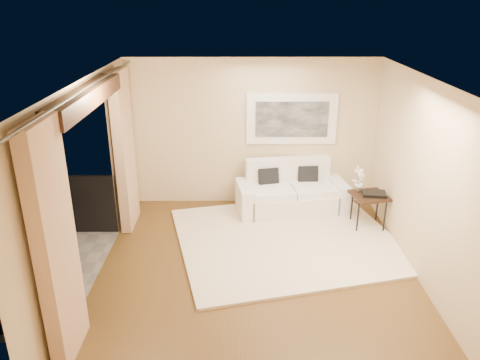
{
  "coord_description": "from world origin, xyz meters",
  "views": [
    {
      "loc": [
        -0.25,
        -5.71,
        3.7
      ],
      "look_at": [
        -0.23,
        0.94,
        1.05
      ],
      "focal_mm": 35.0,
      "sensor_mm": 36.0,
      "label": 1
    }
  ],
  "objects_px": {
    "orchid": "(359,179)",
    "ice_bucket": "(7,215)",
    "balcony_chair_near": "(30,270)",
    "sofa": "(290,193)",
    "bistro_table": "(18,230)",
    "balcony_chair_far": "(11,235)",
    "side_table": "(369,198)"
  },
  "relations": [
    {
      "from": "orchid",
      "to": "ice_bucket",
      "type": "distance_m",
      "value": 5.4
    },
    {
      "from": "orchid",
      "to": "balcony_chair_near",
      "type": "xyz_separation_m",
      "value": [
        -4.54,
        -2.43,
        -0.21
      ]
    },
    {
      "from": "sofa",
      "to": "ice_bucket",
      "type": "height_order",
      "value": "ice_bucket"
    },
    {
      "from": "orchid",
      "to": "balcony_chair_near",
      "type": "distance_m",
      "value": 5.16
    },
    {
      "from": "ice_bucket",
      "to": "sofa",
      "type": "bearing_deg",
      "value": 26.85
    },
    {
      "from": "orchid",
      "to": "bistro_table",
      "type": "relative_size",
      "value": 0.54
    },
    {
      "from": "balcony_chair_far",
      "to": "balcony_chair_near",
      "type": "distance_m",
      "value": 1.03
    },
    {
      "from": "side_table",
      "to": "balcony_chair_far",
      "type": "relative_size",
      "value": 0.61
    },
    {
      "from": "balcony_chair_near",
      "to": "sofa",
      "type": "bearing_deg",
      "value": 44.91
    },
    {
      "from": "sofa",
      "to": "bistro_table",
      "type": "xyz_separation_m",
      "value": [
        -3.93,
        -2.18,
        0.4
      ]
    },
    {
      "from": "sofa",
      "to": "balcony_chair_far",
      "type": "distance_m",
      "value": 4.6
    },
    {
      "from": "sofa",
      "to": "side_table",
      "type": "xyz_separation_m",
      "value": [
        1.24,
        -0.69,
        0.22
      ]
    },
    {
      "from": "orchid",
      "to": "ice_bucket",
      "type": "height_order",
      "value": "orchid"
    },
    {
      "from": "balcony_chair_far",
      "to": "bistro_table",
      "type": "bearing_deg",
      "value": 172.21
    },
    {
      "from": "balcony_chair_near",
      "to": "orchid",
      "type": "bearing_deg",
      "value": 32.58
    },
    {
      "from": "side_table",
      "to": "balcony_chair_near",
      "type": "relative_size",
      "value": 0.63
    },
    {
      "from": "balcony_chair_near",
      "to": "bistro_table",
      "type": "bearing_deg",
      "value": 125.57
    },
    {
      "from": "orchid",
      "to": "balcony_chair_far",
      "type": "distance_m",
      "value": 5.39
    },
    {
      "from": "sofa",
      "to": "balcony_chair_near",
      "type": "bearing_deg",
      "value": -148.29
    },
    {
      "from": "side_table",
      "to": "bistro_table",
      "type": "xyz_separation_m",
      "value": [
        -5.17,
        -1.49,
        0.19
      ]
    },
    {
      "from": "bistro_table",
      "to": "orchid",
      "type": "bearing_deg",
      "value": 18.22
    },
    {
      "from": "balcony_chair_near",
      "to": "ice_bucket",
      "type": "xyz_separation_m",
      "value": [
        -0.63,
        0.88,
        0.3
      ]
    },
    {
      "from": "bistro_table",
      "to": "balcony_chair_far",
      "type": "bearing_deg",
      "value": 158.83
    },
    {
      "from": "ice_bucket",
      "to": "side_table",
      "type": "bearing_deg",
      "value": 14.54
    },
    {
      "from": "balcony_chair_near",
      "to": "ice_bucket",
      "type": "relative_size",
      "value": 5.22
    },
    {
      "from": "side_table",
      "to": "balcony_chair_far",
      "type": "distance_m",
      "value": 5.5
    },
    {
      "from": "side_table",
      "to": "balcony_chair_far",
      "type": "xyz_separation_m",
      "value": [
        -5.31,
        -1.43,
        0.08
      ]
    },
    {
      "from": "side_table",
      "to": "balcony_chair_near",
      "type": "bearing_deg",
      "value": -154.24
    },
    {
      "from": "sofa",
      "to": "bistro_table",
      "type": "bearing_deg",
      "value": -159.85
    },
    {
      "from": "balcony_chair_far",
      "to": "side_table",
      "type": "bearing_deg",
      "value": -151.5
    },
    {
      "from": "side_table",
      "to": "sofa",
      "type": "bearing_deg",
      "value": 150.85
    },
    {
      "from": "side_table",
      "to": "ice_bucket",
      "type": "bearing_deg",
      "value": -165.46
    }
  ]
}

